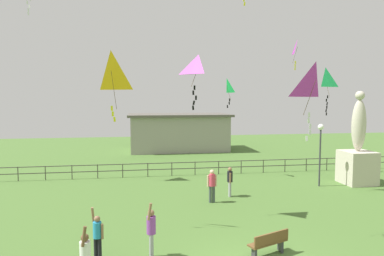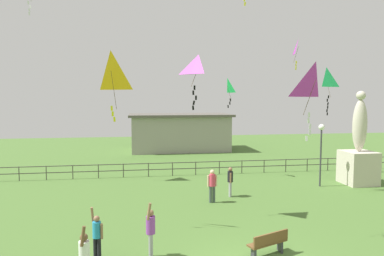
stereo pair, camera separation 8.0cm
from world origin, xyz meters
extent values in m
cube|color=beige|center=(10.12, 9.94, 1.04)|extent=(1.85, 1.85, 2.07)
ellipsoid|color=beige|center=(10.12, 9.94, 3.69)|extent=(0.90, 0.76, 3.25)
sphere|color=beige|center=(10.12, 9.94, 5.57)|extent=(0.56, 0.56, 0.56)
cylinder|color=#38383D|center=(7.44, 9.71, 1.75)|extent=(0.10, 0.10, 3.50)
sphere|color=white|center=(7.44, 9.71, 3.65)|extent=(0.36, 0.36, 0.36)
cube|color=brown|center=(0.80, 1.26, 0.45)|extent=(1.54, 0.93, 0.06)
cube|color=brown|center=(0.87, 1.10, 0.67)|extent=(1.42, 0.61, 0.36)
cube|color=#333338|center=(0.24, 1.04, 0.23)|extent=(0.08, 0.36, 0.45)
cube|color=#333338|center=(1.36, 1.49, 0.23)|extent=(0.08, 0.36, 0.45)
cylinder|color=#99999E|center=(-3.13, 1.60, 0.42)|extent=(0.14, 0.14, 0.84)
cylinder|color=#99999E|center=(-3.13, 1.77, 0.42)|extent=(0.14, 0.14, 0.84)
cylinder|color=purple|center=(-3.13, 1.69, 1.14)|extent=(0.31, 0.31, 0.59)
sphere|color=#8C6647|center=(-3.13, 1.69, 1.55)|extent=(0.23, 0.23, 0.23)
cylinder|color=#8C6647|center=(-3.19, 1.48, 1.66)|extent=(0.18, 0.09, 0.57)
cylinder|color=#8C6647|center=(-3.13, 1.89, 1.10)|extent=(0.09, 0.09, 0.56)
cylinder|color=#3F4C47|center=(0.29, 7.45, 0.43)|extent=(0.15, 0.15, 0.87)
cylinder|color=#3F4C47|center=(0.12, 7.46, 0.43)|extent=(0.15, 0.15, 0.87)
cylinder|color=#D83F59|center=(0.21, 7.45, 1.18)|extent=(0.32, 0.32, 0.62)
sphere|color=beige|center=(0.21, 7.45, 1.60)|extent=(0.23, 0.23, 0.23)
cylinder|color=beige|center=(0.42, 7.45, 1.14)|extent=(0.10, 0.10, 0.58)
cylinder|color=beige|center=(-0.01, 7.46, 1.14)|extent=(0.10, 0.10, 0.58)
cylinder|color=white|center=(-5.02, 0.02, 1.11)|extent=(0.30, 0.30, 0.58)
sphere|color=brown|center=(-5.02, 0.02, 1.51)|extent=(0.22, 0.22, 0.22)
cylinder|color=brown|center=(-5.01, -0.19, 1.62)|extent=(0.19, 0.13, 0.56)
cylinder|color=brown|center=(-5.08, 0.21, 1.07)|extent=(0.09, 0.09, 0.55)
cylinder|color=#99999E|center=(1.42, 8.45, 0.41)|extent=(0.14, 0.14, 0.82)
cylinder|color=#99999E|center=(1.39, 8.29, 0.41)|extent=(0.14, 0.14, 0.82)
cylinder|color=black|center=(1.41, 8.37, 1.11)|extent=(0.30, 0.30, 0.58)
sphere|color=#8C6647|center=(1.41, 8.37, 1.52)|extent=(0.22, 0.22, 0.22)
cylinder|color=#8C6647|center=(1.44, 8.57, 1.08)|extent=(0.09, 0.09, 0.55)
cylinder|color=#8C6647|center=(1.37, 8.17, 1.08)|extent=(0.09, 0.09, 0.55)
cylinder|color=black|center=(-4.96, 1.85, 0.38)|extent=(0.13, 0.13, 0.76)
cylinder|color=black|center=(-4.83, 1.78, 0.38)|extent=(0.13, 0.13, 0.76)
cylinder|color=#268CBF|center=(-4.90, 1.82, 1.03)|extent=(0.28, 0.28, 0.54)
sphere|color=#8C6647|center=(-4.90, 1.82, 1.40)|extent=(0.20, 0.20, 0.20)
cylinder|color=#8C6647|center=(-5.04, 1.94, 1.50)|extent=(0.14, 0.17, 0.52)
cylinder|color=#8C6647|center=(-4.73, 1.73, 1.00)|extent=(0.08, 0.08, 0.51)
cube|color=white|center=(-10.10, 13.24, 11.22)|extent=(0.08, 0.04, 0.20)
cube|color=white|center=(-10.00, 13.29, 11.00)|extent=(0.11, 0.05, 0.21)
cube|color=white|center=(-10.06, 13.26, 10.78)|extent=(0.11, 0.02, 0.21)
cube|color=white|center=(-10.07, 13.26, 10.56)|extent=(0.11, 0.01, 0.21)
pyramid|color=#B22DB2|center=(-0.83, 5.63, 6.76)|extent=(1.11, 1.08, 0.90)
cylinder|color=#4C381E|center=(-1.03, 5.41, 6.31)|extent=(0.42, 0.47, 0.90)
cube|color=black|center=(-1.05, 5.40, 5.83)|extent=(0.08, 0.04, 0.20)
cube|color=black|center=(-1.11, 5.37, 5.61)|extent=(0.09, 0.03, 0.20)
cube|color=black|center=(-0.98, 5.43, 5.39)|extent=(0.08, 0.04, 0.20)
cube|color=black|center=(-1.08, 5.38, 5.17)|extent=(0.11, 0.05, 0.21)
cube|color=black|center=(-1.12, 5.36, 4.95)|extent=(0.10, 0.05, 0.20)
pyramid|color=#1EB759|center=(8.53, 11.27, 6.73)|extent=(1.12, 0.67, 1.28)
cylinder|color=#4C381E|center=(8.58, 11.06, 6.09)|extent=(0.12, 0.43, 1.28)
cube|color=black|center=(8.63, 11.09, 5.48)|extent=(0.08, 0.02, 0.20)
cube|color=black|center=(8.53, 11.03, 5.26)|extent=(0.10, 0.05, 0.20)
cube|color=black|center=(8.60, 11.07, 5.04)|extent=(0.12, 0.02, 0.21)
cube|color=black|center=(8.59, 11.06, 4.82)|extent=(0.08, 0.01, 0.20)
cube|color=black|center=(8.53, 11.04, 4.60)|extent=(0.10, 0.01, 0.21)
cube|color=black|center=(8.57, 11.06, 4.38)|extent=(0.08, 0.02, 0.20)
pyramid|color=#1EB759|center=(2.38, 12.94, 6.24)|extent=(0.59, 0.79, 0.98)
cylinder|color=#4C381E|center=(2.54, 13.00, 5.75)|extent=(0.34, 0.14, 0.98)
cube|color=black|center=(2.63, 13.04, 5.29)|extent=(0.11, 0.04, 0.21)
cube|color=black|center=(2.60, 13.03, 5.07)|extent=(0.10, 0.03, 0.21)
cube|color=black|center=(2.46, 12.96, 4.85)|extent=(0.09, 0.04, 0.20)
pyramid|color=#B22DB2|center=(7.57, 13.33, 9.00)|extent=(0.52, 0.81, 1.13)
cylinder|color=#4C381E|center=(7.42, 13.37, 8.44)|extent=(0.32, 0.10, 1.13)
cube|color=yellow|center=(7.46, 13.40, 7.92)|extent=(0.11, 0.04, 0.21)
cube|color=yellow|center=(7.44, 13.38, 7.70)|extent=(0.11, 0.02, 0.21)
cube|color=yellow|center=(7.44, 13.38, 7.48)|extent=(0.09, 0.03, 0.20)
cube|color=yellow|center=(2.23, 8.72, 10.44)|extent=(0.10, 0.03, 0.21)
pyramid|color=yellow|center=(-4.53, 4.20, 6.43)|extent=(1.11, 0.80, 1.51)
cylinder|color=#4C381E|center=(-4.45, 4.40, 5.68)|extent=(0.18, 0.43, 1.52)
cube|color=yellow|center=(-4.54, 4.36, 4.97)|extent=(0.09, 0.02, 0.20)
cube|color=yellow|center=(-4.51, 4.37, 4.75)|extent=(0.08, 0.04, 0.20)
cube|color=yellow|center=(-4.44, 4.40, 4.53)|extent=(0.10, 0.02, 0.21)
pyramid|color=#B22DB2|center=(2.89, 2.20, 6.01)|extent=(1.28, 0.93, 1.29)
cylinder|color=#4C381E|center=(2.79, 2.44, 5.37)|extent=(0.21, 0.51, 1.29)
cube|color=white|center=(2.81, 2.45, 4.74)|extent=(0.09, 0.03, 0.20)
cube|color=white|center=(2.79, 2.44, 4.52)|extent=(0.11, 0.05, 0.21)
cube|color=white|center=(2.88, 2.49, 4.30)|extent=(0.09, 0.02, 0.20)
cube|color=white|center=(2.88, 2.49, 4.08)|extent=(0.08, 0.02, 0.20)
cube|color=white|center=(2.71, 2.40, 3.86)|extent=(0.08, 0.05, 0.20)
cylinder|color=#4C4742|center=(-11.30, 14.00, 0.47)|extent=(0.06, 0.06, 0.95)
cylinder|color=#4C4742|center=(-9.61, 14.00, 0.47)|extent=(0.06, 0.06, 0.95)
cylinder|color=#4C4742|center=(-7.92, 14.00, 0.47)|extent=(0.06, 0.06, 0.95)
cylinder|color=#4C4742|center=(-6.26, 14.00, 0.47)|extent=(0.06, 0.06, 0.95)
cylinder|color=#4C4742|center=(-4.60, 14.00, 0.47)|extent=(0.06, 0.06, 0.95)
cylinder|color=#4C4742|center=(-2.89, 14.00, 0.47)|extent=(0.06, 0.06, 0.95)
cylinder|color=#4C4742|center=(-1.23, 14.00, 0.47)|extent=(0.06, 0.06, 0.95)
cylinder|color=#4C4742|center=(0.42, 14.00, 0.47)|extent=(0.06, 0.06, 0.95)
cylinder|color=#4C4742|center=(2.13, 14.00, 0.47)|extent=(0.06, 0.06, 0.95)
cylinder|color=#4C4742|center=(3.79, 14.00, 0.47)|extent=(0.06, 0.06, 0.95)
cylinder|color=#4C4742|center=(5.47, 14.00, 0.47)|extent=(0.06, 0.06, 0.95)
cylinder|color=#4C4742|center=(7.14, 14.00, 0.47)|extent=(0.06, 0.06, 0.95)
cylinder|color=#4C4742|center=(8.82, 14.00, 0.47)|extent=(0.06, 0.06, 0.95)
cylinder|color=#4C4742|center=(10.46, 14.00, 0.47)|extent=(0.06, 0.06, 0.95)
cylinder|color=#4C4742|center=(12.18, 14.00, 0.47)|extent=(0.06, 0.06, 0.95)
cylinder|color=#4C4742|center=(13.86, 14.00, 0.47)|extent=(0.06, 0.06, 0.95)
cube|color=#4C4742|center=(0.00, 14.00, 0.91)|extent=(36.00, 0.05, 0.05)
cube|color=#4C4742|center=(0.00, 14.00, 0.47)|extent=(36.00, 0.05, 0.05)
cube|color=gray|center=(0.70, 26.00, 1.79)|extent=(9.88, 4.98, 3.57)
cube|color=#59544C|center=(0.70, 26.00, 3.69)|extent=(10.48, 5.58, 0.24)
camera|label=1|loc=(-3.53, -9.50, 5.31)|focal=32.05mm
camera|label=2|loc=(-3.45, -9.51, 5.31)|focal=32.05mm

